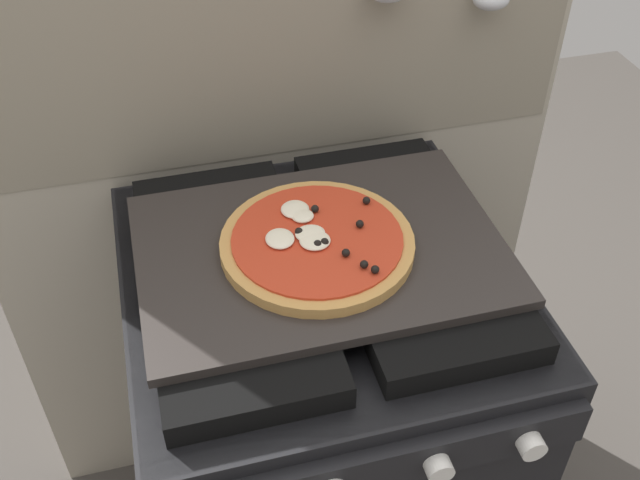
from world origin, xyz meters
The scene contains 4 objects.
kitchen_backsplash centered at (0.00, 0.33, 0.79)m, with size 1.10×0.09×1.55m.
stove centered at (0.00, 0.00, 0.45)m, with size 0.60×0.64×0.90m.
baking_tray centered at (0.00, 0.00, 0.91)m, with size 0.54×0.38×0.02m, color #2D2826.
pizza_left centered at (-0.01, -0.01, 0.93)m, with size 0.29×0.29×0.03m.
Camera 1 is at (-0.21, -0.80, 1.64)m, focal length 41.69 mm.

